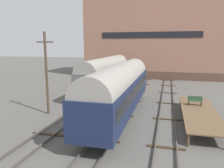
{
  "coord_description": "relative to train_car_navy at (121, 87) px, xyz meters",
  "views": [
    {
      "loc": [
        4.45,
        -17.45,
        6.98
      ],
      "look_at": [
        -2.26,
        8.46,
        2.2
      ],
      "focal_mm": 35.0,
      "sensor_mm": 36.0,
      "label": 1
    }
  ],
  "objects": [
    {
      "name": "utility_pole",
      "position": [
        -7.32,
        -1.23,
        1.36
      ],
      "size": [
        1.8,
        0.24,
        8.27
      ],
      "color": "#473828",
      "rests_on": "ground"
    },
    {
      "name": "track_left",
      "position": [
        -4.53,
        -3.09,
        -2.79
      ],
      "size": [
        2.6,
        60.0,
        0.26
      ],
      "color": "#4C4742",
      "rests_on": "ground"
    },
    {
      "name": "ground_plane",
      "position": [
        0.0,
        -3.09,
        -2.93
      ],
      "size": [
        200.0,
        200.0,
        0.0
      ],
      "primitive_type": "plane",
      "color": "#56544F"
    },
    {
      "name": "bench",
      "position": [
        7.19,
        2.19,
        -1.43
      ],
      "size": [
        1.4,
        0.4,
        0.91
      ],
      "color": "#2D4C33",
      "rests_on": "station_platform"
    },
    {
      "name": "track_right",
      "position": [
        4.53,
        -3.09,
        -2.79
      ],
      "size": [
        2.6,
        60.0,
        0.26
      ],
      "color": "#4C4742",
      "rests_on": "ground"
    },
    {
      "name": "station_platform",
      "position": [
        7.37,
        -0.05,
        -2.0
      ],
      "size": [
        3.04,
        11.03,
        1.01
      ],
      "color": "brown",
      "rests_on": "ground"
    },
    {
      "name": "person_worker",
      "position": [
        -2.22,
        -4.63,
        -1.91
      ],
      "size": [
        0.32,
        0.32,
        1.7
      ],
      "color": "#282833",
      "rests_on": "ground"
    },
    {
      "name": "warehouse_building",
      "position": [
        0.59,
        30.73,
        5.26
      ],
      "size": [
        28.51,
        12.18,
        16.39
      ],
      "color": "brown",
      "rests_on": "ground"
    },
    {
      "name": "track_middle",
      "position": [
        0.0,
        -3.09,
        -2.79
      ],
      "size": [
        2.6,
        60.0,
        0.26
      ],
      "color": "#4C4742",
      "rests_on": "ground"
    },
    {
      "name": "train_car_grey",
      "position": [
        -4.53,
        10.75,
        0.03
      ],
      "size": [
        2.99,
        18.24,
        5.2
      ],
      "color": "black",
      "rests_on": "ground"
    },
    {
      "name": "train_car_navy",
      "position": [
        0.0,
        0.0,
        0.0
      ],
      "size": [
        3.14,
        18.29,
        5.19
      ],
      "color": "black",
      "rests_on": "ground"
    }
  ]
}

